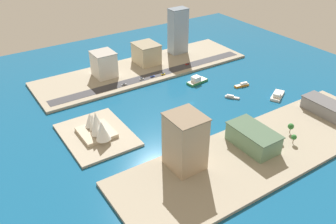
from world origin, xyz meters
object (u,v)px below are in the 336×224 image
(warehouse_low_gray, at_px, (326,108))
(taxi_yellow_cab, at_px, (163,74))
(opera_landmark, at_px, (97,126))
(pickup_red, at_px, (187,64))
(office_block_beige, at_px, (146,53))
(hotel_broad_white, at_px, (104,64))
(patrol_launch_navy, at_px, (171,115))
(ferry_white_commuter, at_px, (277,95))
(traffic_light_waterfront, at_px, (141,78))
(ferry_green_doubledeck, at_px, (197,80))
(van_white, at_px, (142,79))
(hatchback_blue, at_px, (153,76))
(yacht_sleek_gray, at_px, (232,97))
(water_taxi_orange, at_px, (242,85))
(sedan_silver, at_px, (124,84))
(apartment_midrise_tan, at_px, (185,142))
(tower_tall_glass, at_px, (178,31))
(terminal_long_green, at_px, (253,138))

(warehouse_low_gray, bearing_deg, taxi_yellow_cab, 27.65)
(opera_landmark, bearing_deg, pickup_red, -62.64)
(office_block_beige, height_order, hotel_broad_white, hotel_broad_white)
(patrol_launch_navy, relative_size, ferry_white_commuter, 0.63)
(traffic_light_waterfront, bearing_deg, patrol_launch_navy, 173.05)
(ferry_green_doubledeck, relative_size, opera_landmark, 0.69)
(van_white, distance_m, opera_landmark, 105.34)
(patrol_launch_navy, xyz_separation_m, hatchback_blue, (73.05, -24.94, 2.22))
(ferry_white_commuter, distance_m, taxi_yellow_cab, 119.60)
(warehouse_low_gray, bearing_deg, ferry_green_doubledeck, 25.55)
(yacht_sleek_gray, bearing_deg, water_taxi_orange, -62.80)
(yacht_sleek_gray, xyz_separation_m, opera_landmark, (10.09, 134.24, 9.35))
(warehouse_low_gray, relative_size, traffic_light_waterfront, 6.35)
(opera_landmark, bearing_deg, sedan_silver, -41.10)
(patrol_launch_navy, distance_m, hatchback_blue, 77.23)
(sedan_silver, bearing_deg, taxi_yellow_cab, -91.12)
(patrol_launch_navy, bearing_deg, van_white, -9.31)
(ferry_green_doubledeck, relative_size, hotel_broad_white, 0.94)
(pickup_red, bearing_deg, van_white, 94.66)
(taxi_yellow_cab, bearing_deg, yacht_sleek_gray, -158.79)
(apartment_midrise_tan, height_order, hatchback_blue, apartment_midrise_tan)
(van_white, bearing_deg, tower_tall_glass, -60.56)
(apartment_midrise_tan, bearing_deg, warehouse_low_gray, -93.98)
(office_block_beige, distance_m, pickup_red, 48.04)
(ferry_white_commuter, xyz_separation_m, opera_landmark, (32.46, 172.48, 8.61))
(taxi_yellow_cab, bearing_deg, hotel_broad_white, 58.45)
(ferry_green_doubledeck, bearing_deg, taxi_yellow_cab, 34.64)
(tower_tall_glass, height_order, van_white, tower_tall_glass)
(ferry_white_commuter, relative_size, traffic_light_waterfront, 3.73)
(ferry_green_doubledeck, xyz_separation_m, pickup_red, (38.87, -16.00, 0.76))
(taxi_yellow_cab, height_order, hatchback_blue, taxi_yellow_cab)
(yacht_sleek_gray, distance_m, tower_tall_glass, 126.00)
(hotel_broad_white, bearing_deg, opera_landmark, 152.22)
(yacht_sleek_gray, bearing_deg, terminal_long_green, 148.67)
(pickup_red, bearing_deg, tower_tall_glass, -18.61)
(office_block_beige, relative_size, sedan_silver, 5.72)
(terminal_long_green, xyz_separation_m, traffic_light_waterfront, (142.07, 16.53, -3.24))
(tower_tall_glass, bearing_deg, hatchback_blue, 124.71)
(ferry_white_commuter, distance_m, yacht_sleek_gray, 44.31)
(tower_tall_glass, bearing_deg, pickup_red, 161.39)
(hatchback_blue, height_order, van_white, hatchback_blue)
(office_block_beige, height_order, hatchback_blue, office_block_beige)
(pickup_red, bearing_deg, ferry_green_doubledeck, 157.62)
(water_taxi_orange, xyz_separation_m, van_white, (65.46, 80.19, 1.91))
(ferry_green_doubledeck, height_order, traffic_light_waterfront, traffic_light_waterfront)
(terminal_long_green, relative_size, apartment_midrise_tan, 0.97)
(office_block_beige, xyz_separation_m, warehouse_low_gray, (-183.31, -73.94, -5.69))
(van_white, bearing_deg, ferry_white_commuter, -137.42)
(hatchback_blue, bearing_deg, office_block_beige, -21.33)
(hotel_broad_white, bearing_deg, ferry_white_commuter, -137.36)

